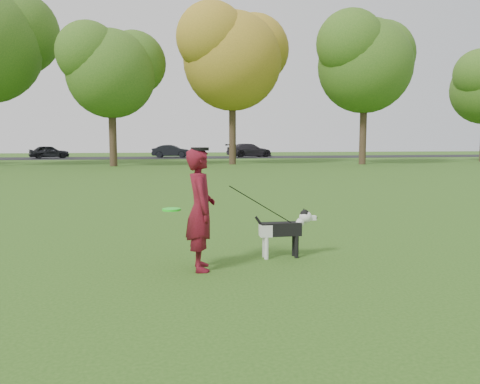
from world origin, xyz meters
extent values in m
plane|color=#285116|center=(0.00, 0.00, 0.00)|extent=(120.00, 120.00, 0.00)
cube|color=black|center=(0.00, 40.00, 0.01)|extent=(120.00, 7.00, 0.02)
imported|color=#530B10|center=(-0.72, 0.02, 0.78)|extent=(0.38, 0.57, 1.56)
cube|color=black|center=(0.46, 0.44, 0.41)|extent=(0.58, 0.18, 0.19)
cube|color=silver|center=(0.24, 0.44, 0.40)|extent=(0.16, 0.18, 0.17)
cylinder|color=silver|center=(0.24, 0.38, 0.16)|extent=(0.06, 0.06, 0.31)
cylinder|color=silver|center=(0.24, 0.51, 0.16)|extent=(0.06, 0.06, 0.31)
cylinder|color=black|center=(0.67, 0.38, 0.16)|extent=(0.06, 0.06, 0.31)
cylinder|color=black|center=(0.67, 0.51, 0.16)|extent=(0.06, 0.06, 0.31)
cylinder|color=silver|center=(0.71, 0.44, 0.46)|extent=(0.19, 0.12, 0.20)
sphere|color=silver|center=(0.82, 0.44, 0.57)|extent=(0.18, 0.18, 0.18)
sphere|color=black|center=(0.81, 0.44, 0.61)|extent=(0.14, 0.14, 0.14)
cube|color=silver|center=(0.91, 0.44, 0.56)|extent=(0.12, 0.07, 0.06)
sphere|color=black|center=(0.98, 0.44, 0.56)|extent=(0.04, 0.04, 0.04)
cone|color=black|center=(0.81, 0.40, 0.66)|extent=(0.06, 0.06, 0.07)
cone|color=black|center=(0.81, 0.49, 0.66)|extent=(0.06, 0.06, 0.07)
cylinder|color=black|center=(0.18, 0.44, 0.48)|extent=(0.20, 0.04, 0.26)
cylinder|color=black|center=(0.66, 0.44, 0.47)|extent=(0.13, 0.13, 0.02)
imported|color=black|center=(-11.02, 40.00, 0.62)|extent=(3.77, 2.51, 1.19)
imported|color=black|center=(0.21, 40.00, 0.63)|extent=(3.87, 1.96, 1.22)
imported|color=#232127|center=(7.90, 40.00, 0.69)|extent=(4.95, 3.02, 1.34)
cylinder|color=#1EF01F|center=(-1.08, -0.03, 0.80)|extent=(0.23, 0.23, 0.02)
cylinder|color=black|center=(-0.72, 0.02, 1.55)|extent=(0.23, 0.23, 0.04)
cylinder|color=#38281C|center=(-4.00, 25.50, 2.10)|extent=(0.48, 0.48, 4.20)
sphere|color=#426B1E|center=(-4.00, 25.50, 6.44)|extent=(5.60, 5.60, 5.60)
cylinder|color=#38281C|center=(4.00, 26.50, 2.52)|extent=(0.48, 0.48, 5.04)
sphere|color=#A58426|center=(4.00, 26.50, 7.73)|extent=(6.72, 6.72, 6.72)
cylinder|color=#38281C|center=(13.00, 25.00, 2.42)|extent=(0.48, 0.48, 4.83)
sphere|color=#426B1E|center=(13.00, 25.00, 7.41)|extent=(6.44, 6.44, 6.44)
camera|label=1|loc=(-1.26, -5.86, 1.66)|focal=35.00mm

